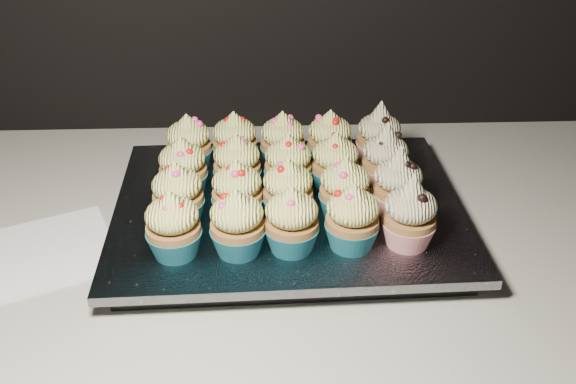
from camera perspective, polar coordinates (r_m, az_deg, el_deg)
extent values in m
cube|color=beige|center=(0.89, 14.47, -3.59)|extent=(2.44, 0.64, 0.04)
cube|color=white|center=(0.85, -20.44, -4.94)|extent=(0.20, 0.20, 0.00)
cube|color=black|center=(0.84, 0.00, -2.26)|extent=(0.42, 0.32, 0.02)
cube|color=silver|center=(0.83, 0.00, -1.29)|extent=(0.45, 0.36, 0.01)
cone|color=#1B7183|center=(0.74, -10.02, -4.47)|extent=(0.06, 0.06, 0.03)
ellipsoid|color=#FFFA80|center=(0.72, -10.29, -2.03)|extent=(0.06, 0.06, 0.04)
cone|color=#FFFA80|center=(0.71, -10.47, -0.49)|extent=(0.03, 0.03, 0.02)
cone|color=#1B7183|center=(0.74, -4.46, -4.34)|extent=(0.06, 0.06, 0.03)
ellipsoid|color=#FFFA80|center=(0.72, -4.58, -1.87)|extent=(0.06, 0.06, 0.04)
cone|color=#FFFA80|center=(0.70, -4.66, -0.31)|extent=(0.03, 0.03, 0.02)
cone|color=#1B7183|center=(0.74, 0.32, -4.10)|extent=(0.06, 0.06, 0.03)
ellipsoid|color=#FFFA80|center=(0.72, 0.33, -1.63)|extent=(0.06, 0.06, 0.04)
cone|color=#FFFA80|center=(0.71, 0.33, -0.07)|extent=(0.03, 0.03, 0.02)
cone|color=#1B7183|center=(0.75, 5.65, -3.84)|extent=(0.06, 0.06, 0.03)
ellipsoid|color=#FFFA80|center=(0.73, 5.80, -1.40)|extent=(0.06, 0.06, 0.04)
cone|color=#FFFA80|center=(0.71, 5.90, 0.15)|extent=(0.03, 0.03, 0.02)
cone|color=red|center=(0.76, 10.59, -3.59)|extent=(0.06, 0.06, 0.03)
ellipsoid|color=beige|center=(0.74, 10.88, -1.18)|extent=(0.06, 0.06, 0.04)
cone|color=beige|center=(0.73, 11.10, 0.68)|extent=(0.03, 0.03, 0.03)
cone|color=#1B7183|center=(0.80, -9.62, -1.70)|extent=(0.06, 0.06, 0.03)
ellipsoid|color=#FFFA80|center=(0.78, -9.86, 0.64)|extent=(0.06, 0.06, 0.04)
cone|color=#FFFA80|center=(0.77, -10.02, 2.12)|extent=(0.03, 0.03, 0.02)
cone|color=#1B7183|center=(0.79, -4.47, -1.47)|extent=(0.06, 0.06, 0.03)
ellipsoid|color=#FFFA80|center=(0.77, -4.59, 0.89)|extent=(0.06, 0.06, 0.04)
cone|color=#FFFA80|center=(0.76, -4.66, 2.37)|extent=(0.03, 0.03, 0.02)
cone|color=#1B7183|center=(0.79, 0.00, -1.37)|extent=(0.06, 0.06, 0.03)
ellipsoid|color=#FFFA80|center=(0.77, 0.00, 0.99)|extent=(0.06, 0.06, 0.04)
cone|color=#FFFA80|center=(0.76, 0.00, 2.48)|extent=(0.03, 0.03, 0.02)
cone|color=#1B7183|center=(0.80, 4.98, -1.24)|extent=(0.06, 0.06, 0.03)
ellipsoid|color=#FFFA80|center=(0.78, 5.11, 1.10)|extent=(0.06, 0.06, 0.04)
cone|color=#FFFA80|center=(0.77, 5.19, 2.58)|extent=(0.03, 0.03, 0.02)
cone|color=red|center=(0.82, 9.54, -0.86)|extent=(0.06, 0.06, 0.03)
ellipsoid|color=beige|center=(0.80, 9.78, 1.45)|extent=(0.06, 0.06, 0.04)
cone|color=beige|center=(0.78, 9.96, 3.22)|extent=(0.03, 0.03, 0.03)
cone|color=#1B7183|center=(0.85, -9.19, 0.71)|extent=(0.06, 0.06, 0.03)
ellipsoid|color=#FFFA80|center=(0.83, -9.41, 2.96)|extent=(0.06, 0.06, 0.04)
cone|color=#FFFA80|center=(0.82, -9.55, 4.36)|extent=(0.03, 0.03, 0.02)
cone|color=#1B7183|center=(0.85, -4.48, 1.05)|extent=(0.06, 0.06, 0.03)
ellipsoid|color=#FFFA80|center=(0.83, -4.59, 3.30)|extent=(0.06, 0.06, 0.04)
cone|color=#FFFA80|center=(0.82, -4.66, 4.71)|extent=(0.03, 0.03, 0.02)
cone|color=#1B7183|center=(0.85, 0.01, 1.02)|extent=(0.06, 0.06, 0.03)
ellipsoid|color=#FFFA80|center=(0.83, 0.01, 3.28)|extent=(0.06, 0.06, 0.04)
cone|color=#FFFA80|center=(0.82, 0.01, 4.70)|extent=(0.03, 0.03, 0.02)
cone|color=#1B7183|center=(0.85, 4.16, 1.16)|extent=(0.06, 0.06, 0.03)
ellipsoid|color=#FFFA80|center=(0.84, 4.26, 3.41)|extent=(0.06, 0.06, 0.04)
cone|color=#FFFA80|center=(0.83, 4.32, 4.82)|extent=(0.03, 0.03, 0.02)
cone|color=red|center=(0.87, 8.49, 1.45)|extent=(0.06, 0.06, 0.03)
ellipsoid|color=beige|center=(0.85, 8.69, 3.66)|extent=(0.06, 0.06, 0.04)
cone|color=beige|center=(0.84, 8.84, 5.35)|extent=(0.03, 0.03, 0.03)
cone|color=#1B7183|center=(0.91, -8.69, 2.90)|extent=(0.06, 0.06, 0.03)
ellipsoid|color=#FFFA80|center=(0.89, -8.88, 5.04)|extent=(0.06, 0.06, 0.04)
cone|color=#FFFA80|center=(0.88, -9.00, 6.37)|extent=(0.03, 0.03, 0.02)
cone|color=#1B7183|center=(0.91, -4.68, 3.18)|extent=(0.06, 0.06, 0.03)
ellipsoid|color=#FFFA80|center=(0.89, -4.79, 5.32)|extent=(0.06, 0.06, 0.04)
cone|color=#FFFA80|center=(0.88, -4.85, 6.66)|extent=(0.03, 0.03, 0.02)
cone|color=#1B7183|center=(0.91, -0.47, 3.21)|extent=(0.06, 0.06, 0.03)
ellipsoid|color=#FFFA80|center=(0.89, -0.48, 5.36)|extent=(0.06, 0.06, 0.04)
cone|color=#FFFA80|center=(0.88, -0.49, 6.70)|extent=(0.03, 0.03, 0.02)
cone|color=#1B7183|center=(0.91, 3.68, 3.35)|extent=(0.06, 0.06, 0.03)
ellipsoid|color=#FFFA80|center=(0.90, 3.76, 5.48)|extent=(0.06, 0.06, 0.04)
cone|color=#FFFA80|center=(0.89, 3.81, 6.82)|extent=(0.03, 0.03, 0.02)
cone|color=red|center=(0.93, 7.96, 3.53)|extent=(0.06, 0.06, 0.03)
ellipsoid|color=beige|center=(0.91, 8.14, 5.64)|extent=(0.06, 0.06, 0.04)
cone|color=beige|center=(0.90, 8.27, 7.25)|extent=(0.03, 0.03, 0.03)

